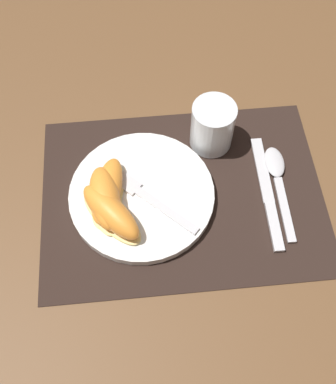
{
  "coord_description": "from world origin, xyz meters",
  "views": [
    {
      "loc": [
        -0.06,
        -0.35,
        0.67
      ],
      "look_at": [
        -0.03,
        -0.01,
        0.02
      ],
      "focal_mm": 42.0,
      "sensor_mm": 36.0,
      "label": 1
    }
  ],
  "objects_px": {
    "citrus_wedge_0": "(107,189)",
    "citrus_wedge_1": "(105,199)",
    "knife": "(268,195)",
    "spoon": "(277,174)",
    "citrus_wedge_2": "(111,213)",
    "juice_glass": "(212,128)",
    "fork": "(141,193)",
    "plate": "(142,195)"
  },
  "relations": [
    {
      "from": "plate",
      "to": "citrus_wedge_0",
      "type": "bearing_deg",
      "value": 174.33
    },
    {
      "from": "fork",
      "to": "citrus_wedge_1",
      "type": "xyz_separation_m",
      "value": [
        -0.06,
        -0.01,
        0.02
      ]
    },
    {
      "from": "knife",
      "to": "fork",
      "type": "height_order",
      "value": "fork"
    },
    {
      "from": "citrus_wedge_0",
      "to": "spoon",
      "type": "bearing_deg",
      "value": 3.09
    },
    {
      "from": "fork",
      "to": "plate",
      "type": "bearing_deg",
      "value": 38.08
    },
    {
      "from": "spoon",
      "to": "citrus_wedge_2",
      "type": "relative_size",
      "value": 1.4
    },
    {
      "from": "plate",
      "to": "knife",
      "type": "bearing_deg",
      "value": -4.23
    },
    {
      "from": "juice_glass",
      "to": "citrus_wedge_0",
      "type": "bearing_deg",
      "value": -152.11
    },
    {
      "from": "citrus_wedge_1",
      "to": "citrus_wedge_2",
      "type": "bearing_deg",
      "value": -72.33
    },
    {
      "from": "citrus_wedge_0",
      "to": "citrus_wedge_1",
      "type": "xyz_separation_m",
      "value": [
        -0.0,
        -0.02,
        0.0
      ]
    },
    {
      "from": "knife",
      "to": "plate",
      "type": "bearing_deg",
      "value": 175.77
    },
    {
      "from": "plate",
      "to": "citrus_wedge_1",
      "type": "height_order",
      "value": "citrus_wedge_1"
    },
    {
      "from": "citrus_wedge_1",
      "to": "citrus_wedge_0",
      "type": "bearing_deg",
      "value": 80.07
    },
    {
      "from": "plate",
      "to": "spoon",
      "type": "bearing_deg",
      "value": 5.13
    },
    {
      "from": "spoon",
      "to": "citrus_wedge_0",
      "type": "relative_size",
      "value": 1.35
    },
    {
      "from": "juice_glass",
      "to": "knife",
      "type": "height_order",
      "value": "juice_glass"
    },
    {
      "from": "plate",
      "to": "citrus_wedge_2",
      "type": "xyz_separation_m",
      "value": [
        -0.05,
        -0.04,
        0.03
      ]
    },
    {
      "from": "plate",
      "to": "juice_glass",
      "type": "bearing_deg",
      "value": 38.41
    },
    {
      "from": "juice_glass",
      "to": "spoon",
      "type": "xyz_separation_m",
      "value": [
        0.1,
        -0.08,
        -0.03
      ]
    },
    {
      "from": "spoon",
      "to": "fork",
      "type": "xyz_separation_m",
      "value": [
        -0.23,
        -0.02,
        0.01
      ]
    },
    {
      "from": "plate",
      "to": "spoon",
      "type": "distance_m",
      "value": 0.23
    },
    {
      "from": "juice_glass",
      "to": "knife",
      "type": "relative_size",
      "value": 0.42
    },
    {
      "from": "plate",
      "to": "citrus_wedge_1",
      "type": "relative_size",
      "value": 1.94
    },
    {
      "from": "knife",
      "to": "citrus_wedge_2",
      "type": "bearing_deg",
      "value": -174.48
    },
    {
      "from": "juice_glass",
      "to": "citrus_wedge_2",
      "type": "xyz_separation_m",
      "value": [
        -0.18,
        -0.14,
        -0.0
      ]
    },
    {
      "from": "juice_glass",
      "to": "fork",
      "type": "xyz_separation_m",
      "value": [
        -0.13,
        -0.1,
        -0.02
      ]
    },
    {
      "from": "knife",
      "to": "fork",
      "type": "xyz_separation_m",
      "value": [
        -0.21,
        0.01,
        0.02
      ]
    },
    {
      "from": "spoon",
      "to": "citrus_wedge_2",
      "type": "height_order",
      "value": "citrus_wedge_2"
    },
    {
      "from": "knife",
      "to": "citrus_wedge_1",
      "type": "distance_m",
      "value": 0.27
    },
    {
      "from": "knife",
      "to": "citrus_wedge_0",
      "type": "relative_size",
      "value": 1.61
    },
    {
      "from": "spoon",
      "to": "citrus_wedge_0",
      "type": "xyz_separation_m",
      "value": [
        -0.29,
        -0.02,
        0.03
      ]
    },
    {
      "from": "plate",
      "to": "juice_glass",
      "type": "distance_m",
      "value": 0.17
    },
    {
      "from": "citrus_wedge_0",
      "to": "citrus_wedge_1",
      "type": "height_order",
      "value": "citrus_wedge_1"
    },
    {
      "from": "plate",
      "to": "spoon",
      "type": "relative_size",
      "value": 1.34
    },
    {
      "from": "plate",
      "to": "knife",
      "type": "xyz_separation_m",
      "value": [
        0.21,
        -0.02,
        -0.01
      ]
    },
    {
      "from": "citrus_wedge_2",
      "to": "spoon",
      "type": "bearing_deg",
      "value": 12.27
    },
    {
      "from": "plate",
      "to": "citrus_wedge_0",
      "type": "relative_size",
      "value": 1.81
    },
    {
      "from": "citrus_wedge_1",
      "to": "citrus_wedge_2",
      "type": "height_order",
      "value": "citrus_wedge_2"
    },
    {
      "from": "spoon",
      "to": "citrus_wedge_1",
      "type": "height_order",
      "value": "citrus_wedge_1"
    },
    {
      "from": "juice_glass",
      "to": "citrus_wedge_2",
      "type": "distance_m",
      "value": 0.23
    },
    {
      "from": "knife",
      "to": "citrus_wedge_0",
      "type": "distance_m",
      "value": 0.27
    },
    {
      "from": "spoon",
      "to": "fork",
      "type": "height_order",
      "value": "fork"
    }
  ]
}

